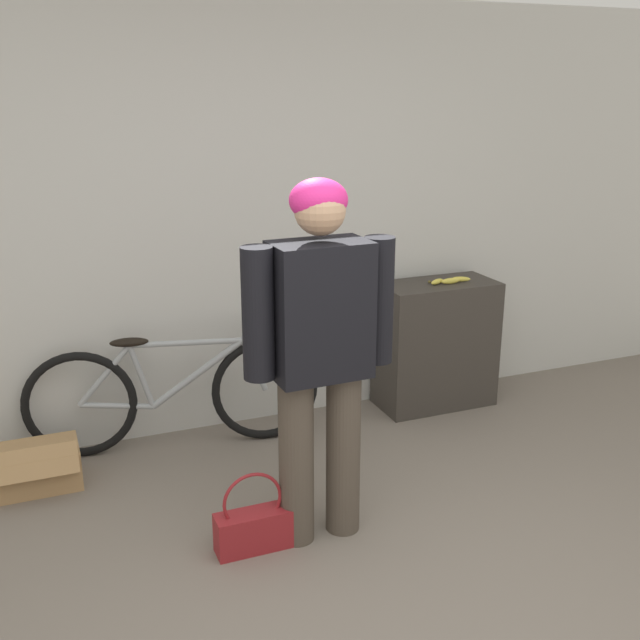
# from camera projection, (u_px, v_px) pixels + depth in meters

# --- Properties ---
(wall_back) EXTENTS (8.00, 0.07, 2.60)m
(wall_back) POSITION_uv_depth(u_px,v_px,m) (228.00, 223.00, 4.52)
(wall_back) COLOR silver
(wall_back) RESTS_ON ground_plane
(side_shelf) EXTENTS (0.78, 0.39, 0.86)m
(side_shelf) POSITION_uv_depth(u_px,v_px,m) (436.00, 344.00, 5.04)
(side_shelf) COLOR #38332D
(side_shelf) RESTS_ON ground_plane
(person) EXTENTS (0.72, 0.27, 1.72)m
(person) POSITION_uv_depth(u_px,v_px,m) (320.00, 339.00, 3.36)
(person) COLOR #4C4238
(person) RESTS_ON ground_plane
(bicycle) EXTENTS (1.72, 0.47, 0.72)m
(bicycle) POSITION_uv_depth(u_px,v_px,m) (174.00, 393.00, 4.43)
(bicycle) COLOR black
(bicycle) RESTS_ON ground_plane
(banana) EXTENTS (0.31, 0.09, 0.04)m
(banana) POSITION_uv_depth(u_px,v_px,m) (449.00, 281.00, 4.88)
(banana) COLOR #EAD64C
(banana) RESTS_ON side_shelf
(handbag) EXTENTS (0.36, 0.13, 0.40)m
(handbag) POSITION_uv_depth(u_px,v_px,m) (253.00, 527.00, 3.50)
(handbag) COLOR maroon
(handbag) RESTS_ON ground_plane
(cardboard_box) EXTENTS (0.47, 0.37, 0.28)m
(cardboard_box) POSITION_uv_depth(u_px,v_px,m) (35.00, 467.00, 4.06)
(cardboard_box) COLOR #A87F51
(cardboard_box) RESTS_ON ground_plane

